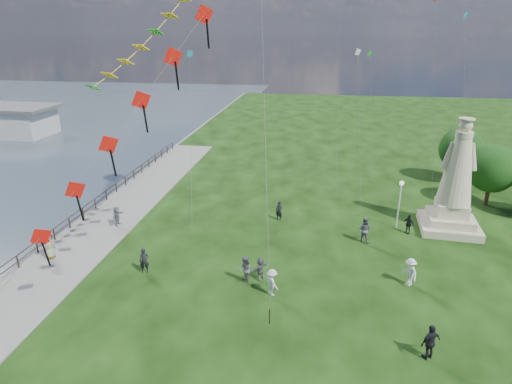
% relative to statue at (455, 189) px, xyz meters
% --- Properties ---
extents(waterfront, '(200.00, 200.00, 1.51)m').
position_rel_statue_xyz_m(waterfront, '(-28.11, -7.59, -3.35)').
color(waterfront, '#303D49').
rests_on(waterfront, ground).
extents(statue, '(4.60, 4.60, 8.71)m').
position_rel_statue_xyz_m(statue, '(0.00, 0.00, 0.00)').
color(statue, beige).
rests_on(statue, ground).
extents(lamppost, '(0.36, 0.36, 3.89)m').
position_rel_statue_xyz_m(lamppost, '(-3.97, -0.38, -0.48)').
color(lamppost, silver).
rests_on(lamppost, ground).
extents(tree_row, '(7.98, 12.40, 5.55)m').
position_rel_statue_xyz_m(tree_row, '(4.98, 7.61, -0.01)').
color(tree_row, '#382314').
rests_on(tree_row, ground).
extents(person_0, '(0.71, 0.57, 1.68)m').
position_rel_statue_xyz_m(person_0, '(-20.89, -9.72, -2.45)').
color(person_0, black).
rests_on(person_0, ground).
extents(person_1, '(0.85, 1.04, 1.84)m').
position_rel_statue_xyz_m(person_1, '(-14.34, -9.99, -2.37)').
color(person_1, '#595960').
rests_on(person_1, ground).
extents(person_2, '(1.13, 1.16, 1.66)m').
position_rel_statue_xyz_m(person_2, '(-12.57, -10.93, -2.46)').
color(person_2, silver).
rests_on(person_2, ground).
extents(person_3, '(1.22, 1.05, 1.86)m').
position_rel_statue_xyz_m(person_3, '(-4.64, -14.98, -2.36)').
color(person_3, black).
rests_on(person_3, ground).
extents(person_5, '(0.71, 1.49, 1.57)m').
position_rel_statue_xyz_m(person_5, '(-25.72, -3.51, -2.50)').
color(person_5, '#595960').
rests_on(person_5, ground).
extents(person_6, '(0.67, 0.54, 1.61)m').
position_rel_statue_xyz_m(person_6, '(-13.24, -0.36, -2.48)').
color(person_6, black).
rests_on(person_6, ground).
extents(person_7, '(1.10, 0.92, 1.94)m').
position_rel_statue_xyz_m(person_7, '(-6.71, -3.19, -2.32)').
color(person_7, '#595960').
rests_on(person_7, ground).
extents(person_8, '(1.06, 1.31, 1.80)m').
position_rel_statue_xyz_m(person_8, '(-4.46, -8.65, -2.39)').
color(person_8, silver).
rests_on(person_8, ground).
extents(person_9, '(0.98, 0.92, 1.52)m').
position_rel_statue_xyz_m(person_9, '(-3.28, -1.26, -2.53)').
color(person_9, black).
rests_on(person_9, ground).
extents(person_10, '(0.58, 0.90, 1.80)m').
position_rel_statue_xyz_m(person_10, '(-27.87, -9.07, -2.39)').
color(person_10, '#595960').
rests_on(person_10, ground).
extents(person_11, '(1.32, 1.47, 1.50)m').
position_rel_statue_xyz_m(person_11, '(-13.50, -9.38, -2.54)').
color(person_11, '#595960').
rests_on(person_11, ground).
extents(red_kite_train, '(10.20, 9.35, 15.83)m').
position_rel_statue_xyz_m(red_kite_train, '(-20.27, -11.98, 6.52)').
color(red_kite_train, black).
rests_on(red_kite_train, ground).
extents(small_kites, '(22.94, 18.33, 23.58)m').
position_rel_statue_xyz_m(small_kites, '(-7.13, 7.29, 9.48)').
color(small_kites, teal).
rests_on(small_kites, ground).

